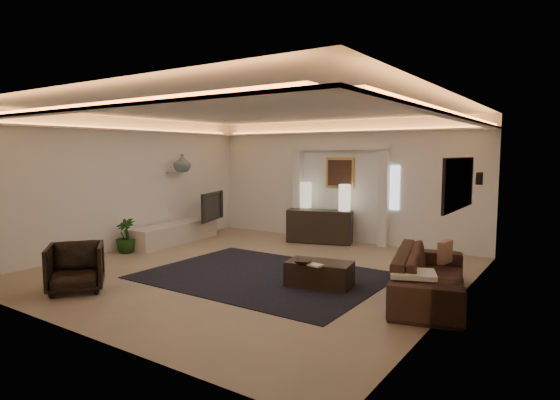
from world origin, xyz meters
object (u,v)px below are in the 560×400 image
Objects in this scene: coffee_table at (319,273)px; console at (320,226)px; sofa at (430,275)px; armchair at (76,267)px.

console is at bearing 108.60° from coffee_table.
coffee_table is at bearing -78.98° from console.
sofa is at bearing -57.60° from console.
coffee_table is at bearing 87.35° from sofa.
coffee_table is at bearing -13.98° from armchair.
sofa is 2.97× the size of armchair.
console is 3.59m from coffee_table.
coffee_table is 3.80m from armchair.
armchair is (-2.99, -2.35, 0.17)m from coffee_table.
armchair is at bearing -120.91° from console.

